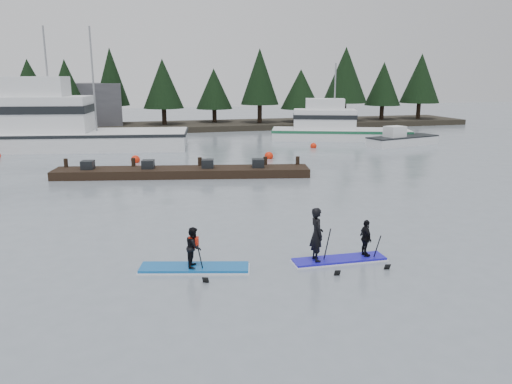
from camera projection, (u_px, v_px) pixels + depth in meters
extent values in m
plane|color=slate|center=(307.00, 269.00, 15.54)|extent=(160.00, 160.00, 0.00)
cube|color=#2D281E|center=(170.00, 127.00, 54.90)|extent=(70.00, 8.00, 0.60)
cube|color=#4C4C51|center=(34.00, 108.00, 52.68)|extent=(18.00, 6.00, 5.00)
cube|color=white|center=(66.00, 147.00, 40.58)|extent=(20.01, 8.62, 2.58)
cube|color=white|center=(33.00, 114.00, 39.75)|extent=(9.25, 5.31, 2.80)
cylinder|color=gray|center=(48.00, 80.00, 39.25)|extent=(0.14, 0.14, 8.16)
cube|color=white|center=(340.00, 139.00, 46.42)|extent=(12.97, 7.65, 1.79)
cube|color=white|center=(324.00, 119.00, 46.13)|extent=(6.17, 4.35, 1.79)
cylinder|color=gray|center=(335.00, 96.00, 45.58)|extent=(0.14, 0.14, 5.93)
cube|color=white|center=(403.00, 141.00, 42.65)|extent=(6.88, 3.57, 0.77)
cube|color=black|center=(182.00, 172.00, 29.61)|extent=(15.09, 5.04, 0.50)
sphere|color=red|center=(269.00, 158.00, 35.98)|extent=(0.62, 0.62, 0.62)
sphere|color=red|center=(313.00, 148.00, 41.20)|extent=(0.53, 0.53, 0.53)
sphere|color=red|center=(136.00, 162.00, 34.38)|extent=(0.63, 0.63, 0.63)
cube|color=#115AA7|center=(194.00, 268.00, 15.44)|extent=(3.45, 1.66, 0.13)
imported|color=black|center=(194.00, 247.00, 15.29)|extent=(0.62, 0.71, 1.25)
cube|color=red|center=(194.00, 242.00, 15.25)|extent=(0.34, 0.27, 0.32)
cylinder|color=black|center=(202.00, 264.00, 15.18)|extent=(0.38, 0.83, 1.49)
cube|color=#1A13BA|center=(339.00, 260.00, 16.17)|extent=(3.06, 0.82, 0.11)
imported|color=black|center=(317.00, 234.00, 15.77)|extent=(0.44, 0.65, 1.74)
cylinder|color=black|center=(326.00, 249.00, 15.72)|extent=(0.20, 0.97, 1.66)
imported|color=black|center=(366.00, 238.00, 16.22)|extent=(0.32, 0.73, 1.22)
cylinder|color=black|center=(375.00, 253.00, 16.17)|extent=(0.19, 0.87, 1.48)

